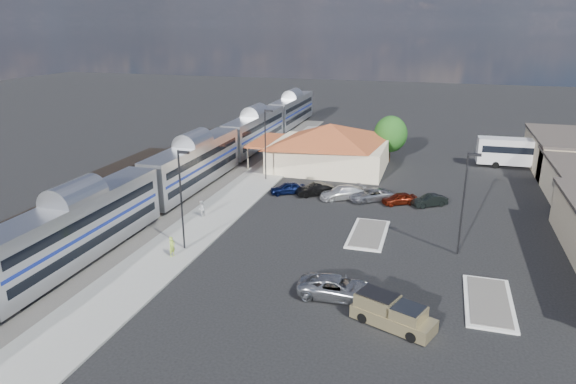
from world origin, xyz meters
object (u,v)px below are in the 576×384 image
(suv, at_px, (337,288))
(coach_bus, at_px, (525,152))
(station_depot, at_px, (329,146))
(pickup_truck, at_px, (393,314))

(suv, distance_m, coach_bus, 45.73)
(station_depot, xyz_separation_m, coach_bus, (25.66, 7.86, -0.84))
(station_depot, distance_m, pickup_truck, 38.94)
(pickup_truck, height_order, suv, pickup_truck)
(station_depot, distance_m, suv, 35.33)
(station_depot, xyz_separation_m, pickup_truck, (12.29, -36.89, -2.24))
(station_depot, relative_size, pickup_truck, 3.17)
(station_depot, height_order, suv, station_depot)
(coach_bus, bearing_deg, suv, 155.32)
(pickup_truck, xyz_separation_m, coach_bus, (13.38, 44.75, 1.39))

